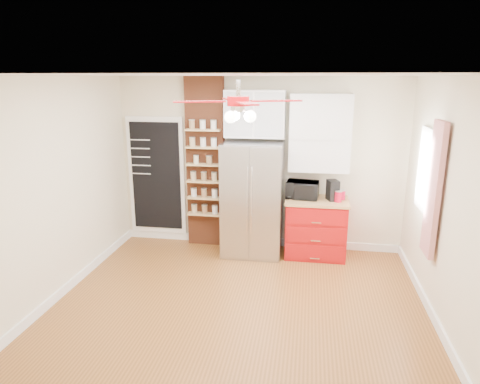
% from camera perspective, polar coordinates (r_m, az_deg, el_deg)
% --- Properties ---
extents(floor, '(4.50, 4.50, 0.00)m').
position_cam_1_polar(floor, '(5.38, -0.20, -14.78)').
color(floor, brown).
rests_on(floor, ground).
extents(ceiling, '(4.50, 4.50, 0.00)m').
position_cam_1_polar(ceiling, '(4.67, -0.23, 15.33)').
color(ceiling, white).
rests_on(ceiling, wall_back).
extents(wall_back, '(4.50, 0.02, 2.70)m').
position_cam_1_polar(wall_back, '(6.78, 2.58, 3.74)').
color(wall_back, beige).
rests_on(wall_back, floor).
extents(wall_front, '(4.50, 0.02, 2.70)m').
position_cam_1_polar(wall_front, '(3.02, -6.59, -11.07)').
color(wall_front, beige).
rests_on(wall_front, floor).
extents(wall_left, '(0.02, 4.00, 2.70)m').
position_cam_1_polar(wall_left, '(5.66, -23.28, 0.25)').
color(wall_left, beige).
rests_on(wall_left, floor).
extents(wall_right, '(0.02, 4.00, 2.70)m').
position_cam_1_polar(wall_right, '(5.02, 26.07, -1.86)').
color(wall_right, beige).
rests_on(wall_right, floor).
extents(chalkboard, '(0.95, 0.05, 1.95)m').
position_cam_1_polar(chalkboard, '(7.19, -11.07, 2.09)').
color(chalkboard, white).
rests_on(chalkboard, wall_back).
extents(brick_pillar, '(0.60, 0.16, 2.70)m').
position_cam_1_polar(brick_pillar, '(6.85, -4.59, 3.82)').
color(brick_pillar, brown).
rests_on(brick_pillar, floor).
extents(fridge, '(0.90, 0.70, 1.75)m').
position_cam_1_polar(fridge, '(6.54, 1.71, -0.96)').
color(fridge, '#AFAEB3').
rests_on(fridge, floor).
extents(upper_glass_cabinet, '(0.90, 0.35, 0.70)m').
position_cam_1_polar(upper_glass_cabinet, '(6.50, 2.03, 10.38)').
color(upper_glass_cabinet, white).
rests_on(upper_glass_cabinet, wall_back).
extents(red_cabinet, '(0.94, 0.64, 0.90)m').
position_cam_1_polar(red_cabinet, '(6.67, 10.06, -4.69)').
color(red_cabinet, '#A50D0E').
rests_on(red_cabinet, floor).
extents(upper_shelf_unit, '(0.90, 0.30, 1.15)m').
position_cam_1_polar(upper_shelf_unit, '(6.51, 10.62, 7.71)').
color(upper_shelf_unit, white).
rests_on(upper_shelf_unit, wall_back).
extents(window, '(0.04, 0.75, 1.05)m').
position_cam_1_polar(window, '(5.81, 23.66, 2.58)').
color(window, white).
rests_on(window, wall_right).
extents(curtain, '(0.06, 0.40, 1.55)m').
position_cam_1_polar(curtain, '(5.30, 24.43, 0.28)').
color(curtain, '#B2171B').
rests_on(curtain, wall_right).
extents(ceiling_fan, '(1.40, 1.40, 0.44)m').
position_cam_1_polar(ceiling_fan, '(4.68, -0.23, 11.95)').
color(ceiling_fan, silver).
rests_on(ceiling_fan, ceiling).
extents(toaster_oven, '(0.51, 0.37, 0.26)m').
position_cam_1_polar(toaster_oven, '(6.53, 8.31, 0.29)').
color(toaster_oven, black).
rests_on(toaster_oven, red_cabinet).
extents(coffee_maker, '(0.20, 0.24, 0.31)m').
position_cam_1_polar(coffee_maker, '(6.50, 12.26, 0.24)').
color(coffee_maker, black).
rests_on(coffee_maker, red_cabinet).
extents(canister_left, '(0.12, 0.12, 0.16)m').
position_cam_1_polar(canister_left, '(6.45, 12.96, -0.61)').
color(canister_left, '#B40A23').
rests_on(canister_left, red_cabinet).
extents(canister_right, '(0.11, 0.11, 0.13)m').
position_cam_1_polar(canister_right, '(6.60, 13.46, -0.40)').
color(canister_right, '#BA0A2D').
rests_on(canister_right, red_cabinet).
extents(pantry_jar_oats, '(0.09, 0.09, 0.13)m').
position_cam_1_polar(pantry_jar_oats, '(6.71, -5.87, 4.29)').
color(pantry_jar_oats, beige).
rests_on(pantry_jar_oats, brick_pillar).
extents(pantry_jar_beans, '(0.10, 0.10, 0.12)m').
position_cam_1_polar(pantry_jar_beans, '(6.69, -4.13, 4.27)').
color(pantry_jar_beans, olive).
rests_on(pantry_jar_beans, brick_pillar).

